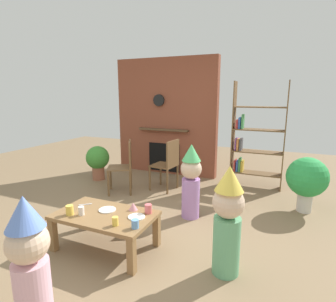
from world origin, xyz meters
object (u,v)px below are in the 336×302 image
potted_plant_short (98,160)px  dining_chair_middle (168,162)px  child_with_cone_hat (30,263)px  birthday_cake_slice (133,206)px  coffee_table (105,219)px  paper_cup_center (115,221)px  paper_plate_front (107,210)px  paper_cup_near_left (70,210)px  paper_cup_far_right (81,211)px  paper_plate_rear (137,217)px  child_in_pink (228,218)px  paper_cup_near_right (148,209)px  bookshelf (253,140)px  paper_cup_far_left (135,224)px  child_by_the_chairs (191,179)px  dining_chair_left (125,163)px  potted_plant_tall (307,179)px

potted_plant_short → dining_chair_middle: bearing=-0.4°
child_with_cone_hat → potted_plant_short: 3.57m
potted_plant_short → birthday_cake_slice: bearing=-43.6°
coffee_table → potted_plant_short: (-1.63, 1.98, 0.06)m
paper_cup_center → paper_plate_front: paper_cup_center is taller
coffee_table → paper_cup_near_left: (-0.32, -0.17, 0.11)m
paper_cup_far_right → paper_plate_rear: (0.57, 0.18, -0.04)m
paper_plate_rear → child_in_pink: child_in_pink is taller
paper_cup_near_right → child_in_pink: 0.88m
paper_cup_near_right → child_with_cone_hat: child_with_cone_hat is taller
paper_cup_near_right → dining_chair_middle: (-0.53, 1.77, 0.06)m
birthday_cake_slice → bookshelf: bearing=69.6°
paper_cup_far_left → child_by_the_chairs: size_ratio=0.08×
paper_cup_far_right → birthday_cake_slice: paper_cup_far_right is taller
dining_chair_left → child_with_cone_hat: bearing=79.8°
child_by_the_chairs → child_in_pink: bearing=62.9°
child_by_the_chairs → paper_cup_near_left: bearing=-7.4°
paper_plate_rear → child_by_the_chairs: child_by_the_chairs is taller
paper_cup_near_left → paper_cup_near_right: 0.84m
paper_cup_near_right → child_with_cone_hat: bearing=-100.5°
paper_plate_front → paper_cup_center: bearing=-42.4°
dining_chair_left → child_in_pink: bearing=114.4°
paper_plate_front → dining_chair_middle: dining_chair_middle is taller
paper_plate_rear → dining_chair_middle: 1.98m
paper_plate_rear → potted_plant_short: potted_plant_short is taller
child_with_cone_hat → dining_chair_middle: child_with_cone_hat is taller
paper_cup_center → paper_cup_far_right: 0.47m
paper_cup_far_right → potted_plant_short: potted_plant_short is taller
paper_cup_far_left → potted_plant_tall: 2.62m
paper_plate_rear → dining_chair_middle: bearing=103.8°
birthday_cake_slice → child_in_pink: child_in_pink is taller
bookshelf → birthday_cake_slice: bookshelf is taller
paper_cup_center → paper_cup_far_left: size_ratio=1.04×
birthday_cake_slice → dining_chair_left: bearing=125.4°
coffee_table → potted_plant_tall: potted_plant_tall is taller
paper_cup_center → child_with_cone_hat: size_ratio=0.09×
child_in_pink → dining_chair_left: child_in_pink is taller
bookshelf → paper_cup_near_right: bookshelf is taller
coffee_table → birthday_cake_slice: (0.23, 0.21, 0.10)m
child_with_cone_hat → dining_chair_left: bearing=9.5°
paper_cup_near_right → child_by_the_chairs: bearing=79.1°
dining_chair_middle → paper_cup_near_left: bearing=91.3°
bookshelf → potted_plant_tall: (0.86, -0.87, -0.36)m
paper_cup_near_left → paper_plate_rear: 0.72m
birthday_cake_slice → child_in_pink: bearing=-5.6°
paper_plate_front → dining_chair_middle: size_ratio=0.21×
paper_plate_front → child_with_cone_hat: size_ratio=0.18×
paper_cup_near_left → paper_cup_center: size_ratio=1.17×
paper_cup_far_right → child_in_pink: 1.52m
coffee_table → paper_cup_center: paper_cup_center is taller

